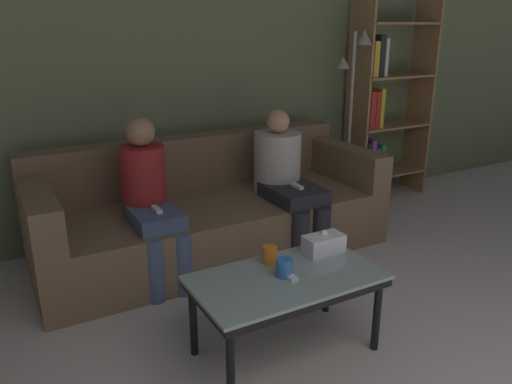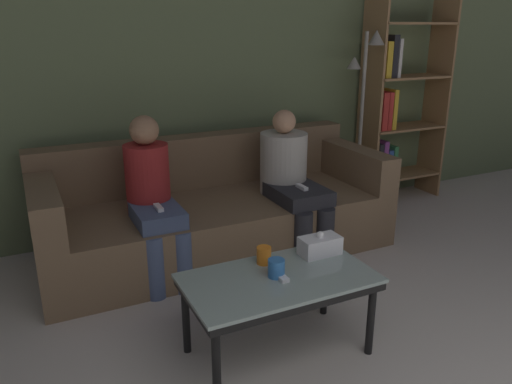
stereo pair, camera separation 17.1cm
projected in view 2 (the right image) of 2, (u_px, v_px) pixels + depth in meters
wall_back at (185, 68)px, 3.88m from camera, size 12.00×0.06×2.60m
couch at (215, 212)px, 3.72m from camera, size 2.51×0.99×0.81m
coffee_table at (279, 285)px, 2.47m from camera, size 0.94×0.52×0.44m
cup_near_left at (264, 255)px, 2.58m from camera, size 0.08×0.08×0.09m
cup_near_right at (276, 268)px, 2.44m from camera, size 0.08×0.08×0.09m
tissue_box at (320, 245)px, 2.68m from camera, size 0.22×0.12×0.13m
game_remote at (279, 275)px, 2.45m from camera, size 0.04×0.15×0.02m
bookshelf at (395, 107)px, 4.61m from camera, size 0.82×0.32×1.86m
standing_lamp at (363, 105)px, 4.27m from camera, size 0.31×0.26×1.58m
seated_person_left_end at (153, 196)px, 3.23m from camera, size 0.31×0.61×1.07m
seated_person_mid_left at (290, 177)px, 3.66m from camera, size 0.35×0.70×1.04m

